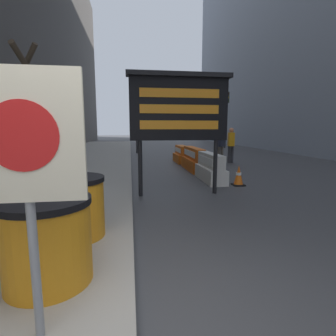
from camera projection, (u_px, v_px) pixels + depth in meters
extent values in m
cylinder|color=#4C3D2D|center=(7.00, 128.00, 8.11)|extent=(0.37, 0.37, 2.87)
cylinder|color=#4C3D2D|center=(22.00, 73.00, 8.49)|extent=(1.36, 0.87, 1.78)
cylinder|color=#4C3D2D|center=(29.00, 70.00, 7.80)|extent=(0.40, 1.77, 1.27)
cylinder|color=orange|center=(48.00, 244.00, 2.43)|extent=(0.79, 0.79, 0.74)
cylinder|color=black|center=(45.00, 202.00, 2.37)|extent=(0.82, 0.82, 0.06)
cylinder|color=orange|center=(74.00, 209.00, 3.48)|extent=(0.79, 0.79, 0.74)
cylinder|color=black|center=(72.00, 179.00, 3.41)|extent=(0.82, 0.82, 0.06)
cylinder|color=gray|center=(33.00, 242.00, 1.73)|extent=(0.06, 0.06, 1.39)
cube|color=beige|center=(23.00, 136.00, 1.61)|extent=(0.73, 0.04, 0.83)
cylinder|color=red|center=(22.00, 136.00, 1.58)|extent=(0.44, 0.01, 0.44)
cylinder|color=black|center=(140.00, 169.00, 6.13)|extent=(0.10, 0.10, 1.31)
cylinder|color=black|center=(215.00, 167.00, 6.38)|extent=(0.10, 0.10, 1.31)
cube|color=black|center=(179.00, 109.00, 6.05)|extent=(2.28, 0.24, 1.41)
cube|color=black|center=(180.00, 75.00, 5.87)|extent=(2.40, 0.34, 0.10)
cube|color=orange|center=(180.00, 93.00, 5.87)|extent=(1.82, 0.02, 0.20)
cube|color=orange|center=(180.00, 109.00, 5.92)|extent=(1.82, 0.02, 0.20)
cube|color=orange|center=(180.00, 125.00, 5.98)|extent=(1.82, 0.02, 0.20)
cube|color=silver|center=(210.00, 174.00, 8.00)|extent=(0.52, 1.79, 0.42)
cube|color=silver|center=(211.00, 160.00, 7.94)|extent=(0.31, 1.79, 0.42)
cube|color=white|center=(205.00, 160.00, 7.92)|extent=(0.02, 1.43, 0.21)
cube|color=orange|center=(194.00, 164.00, 10.10)|extent=(0.55, 2.18, 0.43)
cube|color=orange|center=(194.00, 153.00, 10.04)|extent=(0.33, 2.18, 0.43)
cube|color=white|center=(189.00, 153.00, 10.02)|extent=(0.02, 1.75, 0.22)
cube|color=orange|center=(182.00, 158.00, 12.32)|extent=(0.64, 1.62, 0.39)
cube|color=orange|center=(182.00, 150.00, 12.26)|extent=(0.38, 1.62, 0.39)
cube|color=white|center=(178.00, 150.00, 12.24)|extent=(0.02, 1.29, 0.20)
cube|color=black|center=(238.00, 185.00, 7.36)|extent=(0.32, 0.32, 0.04)
cone|color=orange|center=(239.00, 175.00, 7.32)|extent=(0.26, 0.26, 0.53)
cylinder|color=white|center=(239.00, 174.00, 7.31)|extent=(0.15, 0.15, 0.07)
cylinder|color=#2D2D30|center=(137.00, 126.00, 16.64)|extent=(0.12, 0.12, 3.43)
cube|color=#23281E|center=(136.00, 105.00, 16.29)|extent=(0.28, 0.28, 0.84)
sphere|color=red|center=(136.00, 100.00, 16.10)|extent=(0.15, 0.15, 0.15)
sphere|color=#392C06|center=(136.00, 105.00, 16.14)|extent=(0.15, 0.15, 0.15)
sphere|color=black|center=(136.00, 110.00, 16.18)|extent=(0.15, 0.15, 0.15)
cylinder|color=#2D2D30|center=(226.00, 121.00, 20.96)|extent=(0.12, 0.12, 4.40)
cube|color=#23281E|center=(227.00, 98.00, 20.54)|extent=(0.28, 0.28, 0.84)
sphere|color=#360605|center=(228.00, 94.00, 20.35)|extent=(0.15, 0.15, 0.15)
sphere|color=gold|center=(228.00, 97.00, 20.39)|extent=(0.15, 0.15, 0.15)
sphere|color=black|center=(228.00, 101.00, 20.43)|extent=(0.15, 0.15, 0.15)
cylinder|color=#514C42|center=(219.00, 155.00, 11.91)|extent=(0.13, 0.13, 0.77)
cylinder|color=#514C42|center=(222.00, 155.00, 11.93)|extent=(0.13, 0.13, 0.77)
cube|color=#232838|center=(221.00, 140.00, 11.81)|extent=(0.49, 0.45, 0.61)
sphere|color=tan|center=(221.00, 130.00, 11.75)|extent=(0.21, 0.21, 0.21)
cylinder|color=#333338|center=(229.00, 154.00, 12.13)|extent=(0.13, 0.13, 0.78)
cylinder|color=#333338|center=(232.00, 154.00, 12.15)|extent=(0.13, 0.13, 0.78)
cube|color=orange|center=(231.00, 139.00, 12.03)|extent=(0.33, 0.46, 0.62)
sphere|color=#CB7B55|center=(231.00, 130.00, 11.97)|extent=(0.21, 0.21, 0.21)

